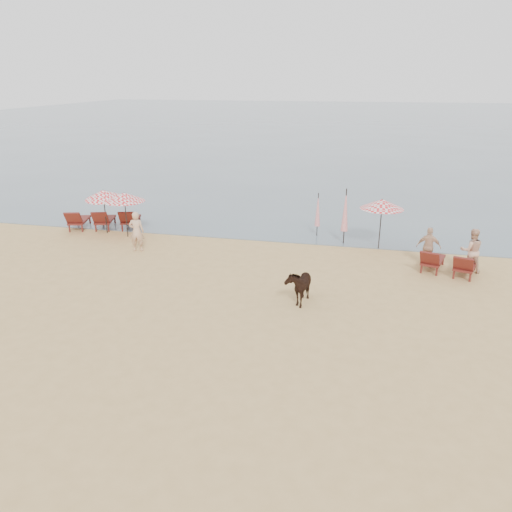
{
  "coord_description": "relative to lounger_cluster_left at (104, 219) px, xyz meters",
  "views": [
    {
      "loc": [
        3.62,
        -11.12,
        7.04
      ],
      "look_at": [
        0.0,
        5.0,
        1.1
      ],
      "focal_mm": 35.0,
      "sensor_mm": 36.0,
      "label": 1
    }
  ],
  "objects": [
    {
      "name": "lounger_cluster_left",
      "position": [
        0.0,
        0.0,
        0.0
      ],
      "size": [
        3.65,
        2.72,
        0.72
      ],
      "rotation": [
        0.0,
        0.0,
        0.27
      ],
      "color": "#5B1715",
      "rests_on": "ground"
    },
    {
      "name": "umbrella_open_left_b",
      "position": [
        0.46,
        -0.6,
        1.39
      ],
      "size": [
        1.71,
        1.74,
        2.18
      ],
      "rotation": [
        0.0,
        0.0,
        0.4
      ],
      "color": "black",
      "rests_on": "ground"
    },
    {
      "name": "umbrella_closed_left",
      "position": [
        10.3,
        1.12,
        0.77
      ],
      "size": [
        0.25,
        0.25,
        2.07
      ],
      "rotation": [
        0.0,
        0.0,
        0.19
      ],
      "color": "black",
      "rests_on": "ground"
    },
    {
      "name": "lounger_cluster_right",
      "position": [
        15.63,
        -2.54,
        -0.03
      ],
      "size": [
        2.29,
        2.24,
        0.67
      ],
      "rotation": [
        0.0,
        0.0,
        -0.29
      ],
      "color": "#5B1715",
      "rests_on": "ground"
    },
    {
      "name": "beachgoer_right_a",
      "position": [
        16.46,
        -2.16,
        0.37
      ],
      "size": [
        0.89,
        0.73,
        1.72
      ],
      "primitive_type": "imported",
      "rotation": [
        0.0,
        0.0,
        3.23
      ],
      "color": "tan",
      "rests_on": "ground"
    },
    {
      "name": "cow",
      "position": [
        10.49,
        -6.26,
        0.11
      ],
      "size": [
        0.8,
        1.5,
        1.22
      ],
      "primitive_type": "imported",
      "rotation": [
        0.0,
        0.0,
        -0.1
      ],
      "color": "black",
      "rests_on": "ground"
    },
    {
      "name": "sea",
      "position": [
        8.8,
        69.81,
        -0.5
      ],
      "size": [
        160.0,
        140.0,
        0.06
      ],
      "primitive_type": "cube",
      "color": "#51606B",
      "rests_on": "ground"
    },
    {
      "name": "umbrella_closed_right",
      "position": [
        11.59,
        0.24,
        1.05
      ],
      "size": [
        0.31,
        0.31,
        2.51
      ],
      "rotation": [
        0.0,
        0.0,
        -0.18
      ],
      "color": "black",
      "rests_on": "ground"
    },
    {
      "name": "ground",
      "position": [
        8.8,
        -10.19,
        -0.5
      ],
      "size": [
        120.0,
        120.0,
        0.0
      ],
      "primitive_type": "plane",
      "color": "tan",
      "rests_on": "ground"
    },
    {
      "name": "beachgoer_left",
      "position": [
        3.02,
        -2.64,
        0.37
      ],
      "size": [
        0.7,
        0.53,
        1.73
      ],
      "primitive_type": "imported",
      "rotation": [
        0.0,
        0.0,
        3.35
      ],
      "color": "tan",
      "rests_on": "ground"
    },
    {
      "name": "umbrella_open_left_a",
      "position": [
        1.68,
        -0.9,
        1.4
      ],
      "size": [
        1.85,
        1.85,
        2.11
      ],
      "rotation": [
        0.0,
        0.0,
        -0.36
      ],
      "color": "black",
      "rests_on": "ground"
    },
    {
      "name": "beachgoer_right_b",
      "position": [
        14.96,
        -1.83,
        0.29
      ],
      "size": [
        0.96,
        0.48,
        1.57
      ],
      "primitive_type": "imported",
      "rotation": [
        0.0,
        0.0,
        3.03
      ],
      "color": "tan",
      "rests_on": "ground"
    },
    {
      "name": "umbrella_open_right",
      "position": [
        13.11,
        -0.15,
        1.51
      ],
      "size": [
        1.83,
        1.83,
        2.23
      ],
      "rotation": [
        0.0,
        0.0,
        0.02
      ],
      "color": "black",
      "rests_on": "ground"
    }
  ]
}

